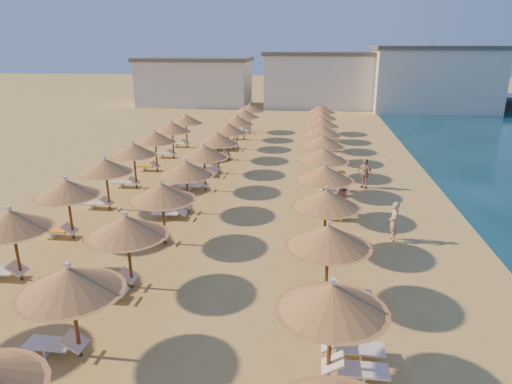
# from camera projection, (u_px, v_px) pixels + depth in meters

# --- Properties ---
(ground) EXTENTS (220.00, 220.00, 0.00)m
(ground) POSITION_uv_depth(u_px,v_px,m) (255.00, 251.00, 19.33)
(ground) COLOR tan
(ground) RESTS_ON ground
(hotel_blocks) EXTENTS (47.29, 11.04, 8.10)m
(hotel_blocks) POSITION_uv_depth(u_px,v_px,m) (322.00, 80.00, 60.99)
(hotel_blocks) COLOR beige
(hotel_blocks) RESTS_ON ground
(parasol_row_east) EXTENTS (2.90, 44.86, 2.90)m
(parasol_row_east) POSITION_uv_depth(u_px,v_px,m) (324.00, 164.00, 23.87)
(parasol_row_east) COLOR brown
(parasol_row_east) RESTS_ON ground
(parasol_row_west) EXTENTS (2.90, 44.86, 2.90)m
(parasol_row_west) POSITION_uv_depth(u_px,v_px,m) (196.00, 160.00, 24.69)
(parasol_row_west) COLOR brown
(parasol_row_west) RESTS_ON ground
(parasol_row_inland) EXTENTS (2.90, 29.60, 2.90)m
(parasol_row_inland) POSITION_uv_depth(u_px,v_px,m) (120.00, 158.00, 25.21)
(parasol_row_inland) COLOR brown
(parasol_row_inland) RESTS_ON ground
(loungers) EXTENTS (14.30, 42.59, 0.66)m
(loungers) POSITION_uv_depth(u_px,v_px,m) (230.00, 198.00, 24.85)
(loungers) COLOR silver
(loungers) RESTS_ON ground
(beachgoer_a) EXTENTS (0.47, 0.69, 1.80)m
(beachgoer_a) POSITION_uv_depth(u_px,v_px,m) (394.00, 221.00, 20.06)
(beachgoer_a) COLOR tan
(beachgoer_a) RESTS_ON ground
(beachgoer_c) EXTENTS (1.07, 1.07, 1.83)m
(beachgoer_c) POSITION_uv_depth(u_px,v_px,m) (365.00, 173.00, 27.46)
(beachgoer_c) COLOR tan
(beachgoer_c) RESTS_ON ground
(beachgoer_b) EXTENTS (0.84, 0.99, 1.83)m
(beachgoer_b) POSITION_uv_depth(u_px,v_px,m) (341.00, 198.00, 23.08)
(beachgoer_b) COLOR tan
(beachgoer_b) RESTS_ON ground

